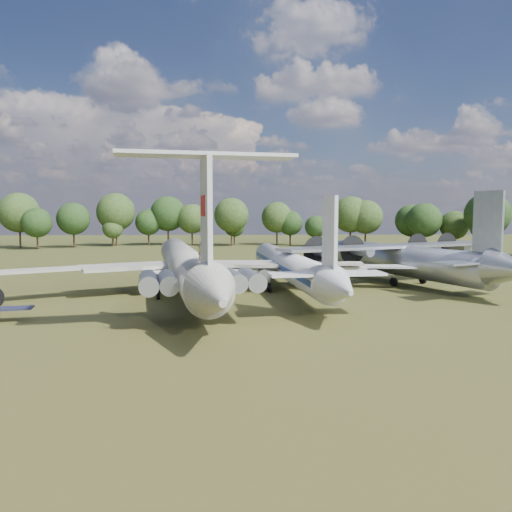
{
  "coord_description": "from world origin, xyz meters",
  "views": [
    {
      "loc": [
        9.86,
        -59.54,
        10.44
      ],
      "look_at": [
        11.73,
        -0.77,
        5.0
      ],
      "focal_mm": 35.0,
      "sensor_mm": 36.0,
      "label": 1
    }
  ],
  "objects_px": {
    "person_on_il62": "(201,251)",
    "il62_airliner": "(186,271)",
    "an12_transport": "(403,265)",
    "tu104_jet": "(290,271)"
  },
  "relations": [
    {
      "from": "person_on_il62",
      "to": "il62_airliner",
      "type": "bearing_deg",
      "value": -95.13
    },
    {
      "from": "an12_transport",
      "to": "il62_airliner",
      "type": "bearing_deg",
      "value": 171.99
    },
    {
      "from": "tu104_jet",
      "to": "an12_transport",
      "type": "bearing_deg",
      "value": 10.44
    },
    {
      "from": "il62_airliner",
      "to": "person_on_il62",
      "type": "bearing_deg",
      "value": -90.0
    },
    {
      "from": "tu104_jet",
      "to": "an12_transport",
      "type": "relative_size",
      "value": 1.19
    },
    {
      "from": "il62_airliner",
      "to": "tu104_jet",
      "type": "relative_size",
      "value": 1.2
    },
    {
      "from": "tu104_jet",
      "to": "an12_transport",
      "type": "distance_m",
      "value": 17.35
    },
    {
      "from": "il62_airliner",
      "to": "tu104_jet",
      "type": "xyz_separation_m",
      "value": [
        13.14,
        3.18,
        -0.44
      ]
    },
    {
      "from": "an12_transport",
      "to": "person_on_il62",
      "type": "bearing_deg",
      "value": -161.05
    },
    {
      "from": "il62_airliner",
      "to": "an12_transport",
      "type": "relative_size",
      "value": 1.43
    }
  ]
}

